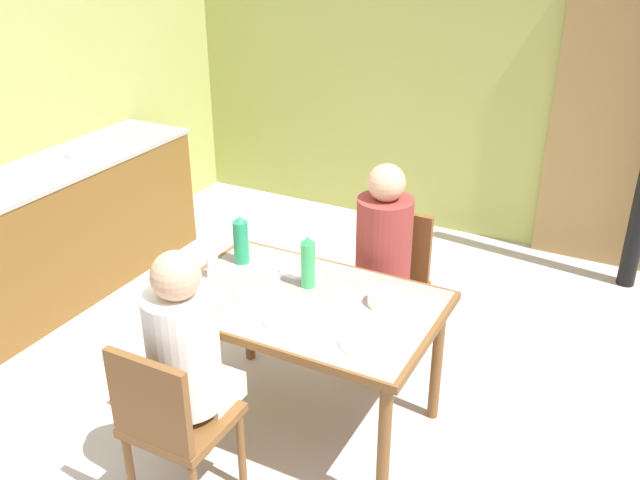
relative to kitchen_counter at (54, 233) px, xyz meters
name	(u,v)px	position (x,y,z in m)	size (l,w,h in m)	color
ground_plane	(268,410)	(1.88, -0.41, -0.45)	(6.93, 6.93, 0.00)	#BDB6B3
wall_back	(447,65)	(1.88, 2.26, 0.86)	(4.63, 0.10, 2.62)	#A3AB55
wall_left	(25,90)	(-0.33, 0.26, 0.86)	(0.10, 4.00, 2.62)	#A1AC59
door_wooden	(610,130)	(3.10, 2.18, 0.55)	(0.80, 0.05, 2.00)	olive
kitchen_counter	(54,233)	(0.00, 0.00, 0.00)	(0.61, 2.25, 0.91)	brown
dining_table	(305,314)	(2.11, -0.39, 0.20)	(1.26, 0.83, 0.73)	brown
chair_near_diner	(171,421)	(1.89, -1.16, 0.05)	(0.40, 0.40, 0.87)	brown
chair_far_diner	(390,278)	(2.23, 0.37, 0.05)	(0.40, 0.40, 0.87)	brown
person_near_diner	(185,347)	(1.89, -1.02, 0.33)	(0.30, 0.37, 0.77)	white
person_far_diner	(383,243)	(2.23, 0.24, 0.33)	(0.30, 0.37, 0.77)	brown
water_bottle_green_near	(241,240)	(1.63, -0.20, 0.40)	(0.08, 0.08, 0.26)	#1D8453
water_bottle_green_far	(308,263)	(2.05, -0.27, 0.40)	(0.07, 0.07, 0.27)	green
serving_bowl_center	(386,299)	(2.45, -0.25, 0.31)	(0.17, 0.17, 0.06)	silver
dinner_plate_near_left	(287,320)	(2.12, -0.59, 0.28)	(0.22, 0.22, 0.01)	white
dinner_plate_near_right	(366,343)	(2.50, -0.59, 0.28)	(0.23, 0.23, 0.01)	white
dinner_plate_far_center	(301,267)	(1.93, -0.13, 0.28)	(0.23, 0.23, 0.01)	white
dinner_plate_far_side	(255,293)	(1.86, -0.45, 0.28)	(0.21, 0.21, 0.01)	white
drinking_glass_by_near_diner	(213,267)	(1.58, -0.40, 0.33)	(0.06, 0.06, 0.10)	silver
bread_plate_sliced	(207,301)	(1.71, -0.63, 0.29)	(0.19, 0.19, 0.02)	#DBB77A
cutlery_knife_near	(426,305)	(2.63, -0.18, 0.28)	(0.15, 0.02, 0.00)	silver
cutlery_fork_near	(334,294)	(2.20, -0.28, 0.28)	(0.15, 0.02, 0.00)	silver
cutlery_knife_far	(268,257)	(1.73, -0.10, 0.28)	(0.15, 0.02, 0.00)	silver
cutlery_fork_far	(335,322)	(2.31, -0.50, 0.28)	(0.15, 0.02, 0.00)	silver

